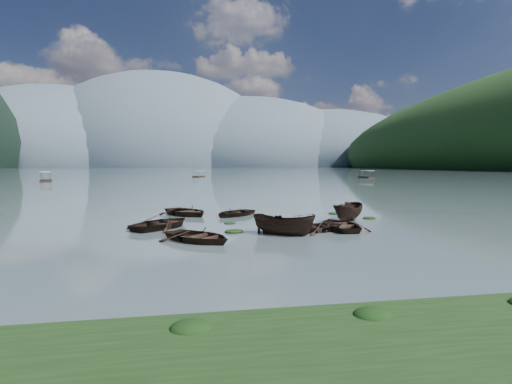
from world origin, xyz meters
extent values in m
plane|color=#506164|center=(0.00, 0.00, 0.00)|extent=(2400.00, 2400.00, 0.00)
cube|color=black|center=(0.00, -14.00, 0.00)|extent=(60.00, 6.00, 0.50)
ellipsoid|color=#475666|center=(-260.00, 900.00, 0.00)|extent=(520.00, 520.00, 280.00)
ellipsoid|color=#475666|center=(-60.00, 900.00, 0.00)|extent=(520.00, 520.00, 340.00)
ellipsoid|color=#475666|center=(140.00, 900.00, 0.00)|extent=(520.00, 520.00, 260.00)
ellipsoid|color=#475666|center=(320.00, 900.00, 0.00)|extent=(520.00, 520.00, 220.00)
imported|color=black|center=(-5.40, 0.67, 0.00)|extent=(5.48, 5.61, 0.95)
imported|color=black|center=(-7.65, 6.04, 0.00)|extent=(5.94, 6.13, 1.04)
imported|color=black|center=(-0.08, 1.80, 0.00)|extent=(4.25, 3.70, 1.60)
imported|color=black|center=(4.30, 3.46, 0.00)|extent=(3.40, 4.67, 0.95)
imported|color=black|center=(2.46, 2.90, 0.00)|extent=(5.08, 4.22, 0.91)
imported|color=black|center=(6.43, 6.97, 0.00)|extent=(4.17, 4.38, 1.70)
imported|color=black|center=(-5.99, 12.81, 0.00)|extent=(5.74, 6.11, 1.03)
imported|color=black|center=(-1.94, 11.63, 0.00)|extent=(5.28, 5.24, 0.90)
ellipsoid|color=black|center=(-3.01, 3.29, 0.00)|extent=(1.20, 0.99, 0.26)
ellipsoid|color=black|center=(-2.84, 7.16, 0.00)|extent=(0.88, 0.70, 0.19)
ellipsoid|color=black|center=(4.16, 3.25, 0.00)|extent=(1.07, 0.86, 0.23)
ellipsoid|color=black|center=(3.41, 4.97, 0.00)|extent=(0.81, 0.69, 0.18)
ellipsoid|color=black|center=(8.65, 7.96, 0.00)|extent=(1.08, 0.86, 0.22)
ellipsoid|color=black|center=(-6.89, 10.61, 0.00)|extent=(0.95, 0.77, 0.20)
ellipsoid|color=black|center=(-0.33, 6.40, 0.00)|extent=(0.95, 0.79, 0.20)
ellipsoid|color=black|center=(6.95, 11.33, 0.00)|extent=(1.04, 0.83, 0.23)
camera|label=1|loc=(-6.11, -22.10, 4.37)|focal=28.00mm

